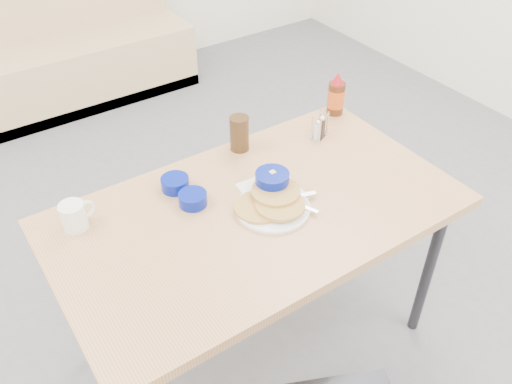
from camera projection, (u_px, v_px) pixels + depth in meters
ground at (291, 384)px, 2.18m from camera, size 6.00×6.00×0.00m
booth_bench at (52, 55)px, 3.75m from camera, size 1.90×0.56×1.22m
dining_table at (257, 222)px, 1.90m from camera, size 1.40×0.80×0.76m
pancake_plate at (272, 204)px, 1.85m from camera, size 0.26×0.26×0.05m
coffee_mug at (75, 215)px, 1.76m from camera, size 0.12×0.08×0.09m
grits_setting at (272, 184)px, 1.91m from camera, size 0.22×0.23×0.08m
creamer_bowl at (175, 183)px, 1.94m from camera, size 0.10×0.10×0.05m
butter_bowl at (193, 199)px, 1.87m from camera, size 0.10×0.10×0.04m
amber_tumbler at (239, 133)px, 2.10m from camera, size 0.10×0.10×0.14m
condiment_caddy at (319, 129)px, 2.19m from camera, size 0.10×0.08×0.10m
syrup_bottle at (336, 96)px, 2.31m from camera, size 0.07×0.07×0.19m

